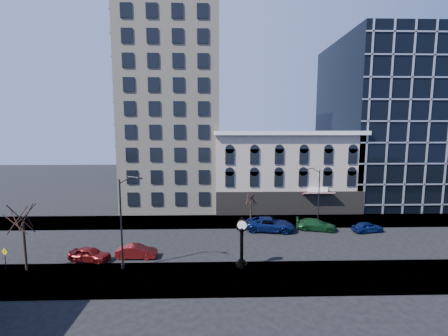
{
  "coord_description": "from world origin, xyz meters",
  "views": [
    {
      "loc": [
        1.07,
        -32.11,
        12.47
      ],
      "look_at": [
        2.0,
        4.0,
        8.0
      ],
      "focal_mm": 24.0,
      "sensor_mm": 36.0,
      "label": 1
    }
  ],
  "objects_px": {
    "street_lamp_near": "(127,198)",
    "car_near_a": "(90,254)",
    "street_clock": "(242,244)",
    "warning_sign": "(5,255)",
    "car_near_b": "(137,252)"
  },
  "relations": [
    {
      "from": "street_clock",
      "to": "street_lamp_near",
      "type": "xyz_separation_m",
      "value": [
        -10.17,
        -0.21,
        4.43
      ]
    },
    {
      "from": "street_clock",
      "to": "street_lamp_near",
      "type": "bearing_deg",
      "value": -168.17
    },
    {
      "from": "street_lamp_near",
      "to": "warning_sign",
      "type": "bearing_deg",
      "value": -165.81
    },
    {
      "from": "street_clock",
      "to": "warning_sign",
      "type": "xyz_separation_m",
      "value": [
        -21.04,
        -0.31,
        -0.65
      ]
    },
    {
      "from": "street_clock",
      "to": "car_near_a",
      "type": "distance_m",
      "value": 14.73
    },
    {
      "from": "car_near_b",
      "to": "street_lamp_near",
      "type": "bearing_deg",
      "value": -178.5
    },
    {
      "from": "street_clock",
      "to": "street_lamp_near",
      "type": "distance_m",
      "value": 11.09
    },
    {
      "from": "warning_sign",
      "to": "street_lamp_near",
      "type": "bearing_deg",
      "value": 17.95
    },
    {
      "from": "warning_sign",
      "to": "car_near_a",
      "type": "xyz_separation_m",
      "value": [
        6.5,
        2.11,
        -0.88
      ]
    },
    {
      "from": "street_clock",
      "to": "car_near_b",
      "type": "distance_m",
      "value": 10.58
    },
    {
      "from": "street_lamp_near",
      "to": "car_near_a",
      "type": "distance_m",
      "value": 7.66
    },
    {
      "from": "street_clock",
      "to": "car_near_b",
      "type": "height_order",
      "value": "street_clock"
    },
    {
      "from": "street_lamp_near",
      "to": "car_near_a",
      "type": "height_order",
      "value": "street_lamp_near"
    },
    {
      "from": "warning_sign",
      "to": "car_near_b",
      "type": "bearing_deg",
      "value": 31.39
    },
    {
      "from": "street_clock",
      "to": "warning_sign",
      "type": "distance_m",
      "value": 21.05
    }
  ]
}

